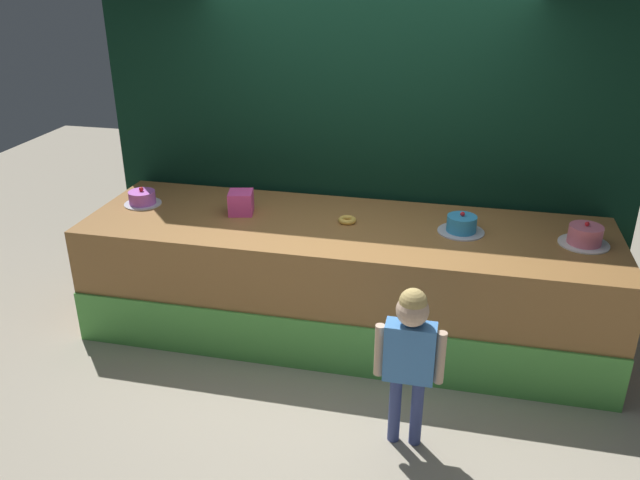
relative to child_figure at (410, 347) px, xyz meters
The scene contains 9 objects.
ground_plane 1.09m from the child_figure, 135.33° to the left, with size 12.00×12.00×0.00m, color #ADA38E.
stage_platform 1.35m from the child_figure, 117.04° to the left, with size 3.95×1.20×0.91m.
curtain_backdrop 2.11m from the child_figure, 107.82° to the left, with size 4.32×0.08×2.88m, color black.
child_figure is the anchor object (origin of this frame).
pink_box 1.92m from the child_figure, 139.41° to the left, with size 0.18×0.19×0.18m, color #F24BA4.
donut 1.39m from the child_figure, 116.04° to the left, with size 0.14×0.14×0.04m, color #F2BF4C.
cake_left 2.61m from the child_figure, 151.47° to the left, with size 0.30×0.30×0.15m.
cake_center 1.29m from the child_figure, 79.12° to the left, with size 0.34×0.34×0.16m.
cake_right 1.64m from the child_figure, 48.30° to the left, with size 0.35×0.35×0.17m.
Camera 1 is at (0.78, -3.73, 2.77)m, focal length 35.82 mm.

